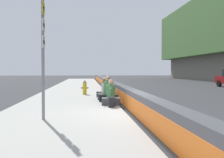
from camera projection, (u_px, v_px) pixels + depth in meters
The scene contains 10 objects.
ground_plane at pixel (140, 117), 9.38m from camera, with size 160.00×160.00×0.00m, color #353538.
sidewalk_strip at pixel (61, 117), 9.13m from camera, with size 80.00×4.40×0.14m, color #A8A59E.
jersey_barrier at pixel (140, 105), 9.37m from camera, with size 76.00×0.45×0.85m.
route_sign_post at pixel (43, 49), 8.16m from camera, with size 0.44×0.09×3.60m.
fire_hydrant at pixel (85, 87), 16.82m from camera, with size 0.26×0.46×0.88m.
seated_person_foreground at pixel (111, 97), 11.75m from camera, with size 0.72×0.83×1.08m.
seated_person_middle at pixel (108, 93), 13.14m from camera, with size 0.77×0.87×1.20m.
seated_person_rear at pixel (105, 93), 14.04m from camera, with size 0.68×0.79×1.06m.
seated_person_far at pixel (105, 91), 15.04m from camera, with size 0.85×0.93×1.11m.
backpack at pixel (111, 102), 10.93m from camera, with size 0.32×0.28×0.40m.
Camera 1 is at (-9.20, 1.82, 1.60)m, focal length 44.14 mm.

